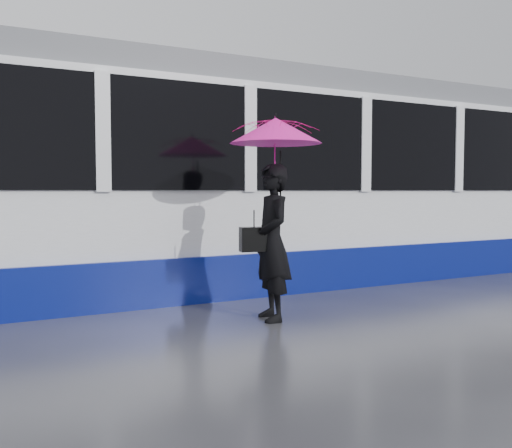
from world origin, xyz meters
TOP-DOWN VIEW (x-y plane):
  - ground at (0.00, 0.00)m, footprint 90.00×90.00m
  - rails at (0.00, 2.50)m, footprint 34.00×1.51m
  - woman at (0.90, -0.02)m, footprint 0.55×0.73m
  - umbrella at (0.95, -0.02)m, footprint 1.24×1.24m
  - handbag at (0.68, 0.00)m, footprint 0.34×0.20m

SIDE VIEW (x-z plane):
  - ground at x=0.00m, z-range 0.00..0.00m
  - rails at x=0.00m, z-range 0.00..0.02m
  - woman at x=0.90m, z-range 0.00..1.80m
  - handbag at x=0.68m, z-range 0.71..1.17m
  - umbrella at x=0.95m, z-range 1.36..2.58m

